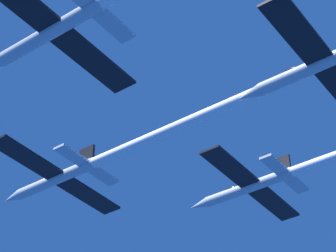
# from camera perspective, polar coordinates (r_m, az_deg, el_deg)

# --- Properties ---
(jet_lead) EXTENTS (18.83, 46.41, 3.12)m
(jet_lead) POSITION_cam_1_polar(r_m,az_deg,el_deg) (72.24, -3.07, -1.70)
(jet_lead) COLOR #B2BAC6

